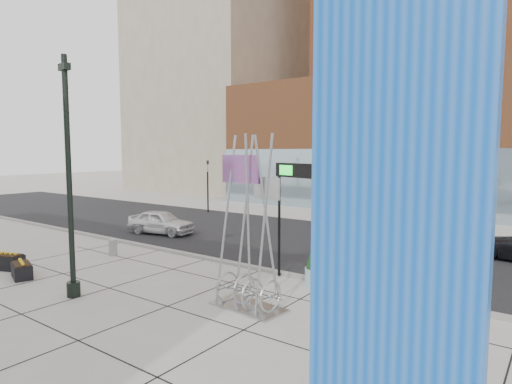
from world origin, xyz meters
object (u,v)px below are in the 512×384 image
Objects in this scene: public_art_sculpture at (248,263)px; blue_pylon at (400,216)px; overhead_street_sign at (296,180)px; lamp_post at (70,200)px; car_silver_mid at (409,249)px; concrete_bollard at (113,248)px; car_white_west at (161,222)px.

blue_pylon is at bearing -30.57° from public_art_sculpture.
lamp_post is at bearing -111.17° from overhead_street_sign.
car_silver_mid is (2.58, 7.58, -0.63)m from public_art_sculpture.
lamp_post reaches higher than concrete_bollard.
lamp_post is at bearing -157.19° from car_white_west.
overhead_street_sign is at bearing 150.92° from car_silver_mid.
concrete_bollard is at bearing -166.49° from car_white_west.
lamp_post reaches higher than car_silver_mid.
overhead_street_sign is (4.95, 6.01, 0.54)m from lamp_post.
blue_pylon is at bearing -132.60° from car_white_west.
blue_pylon reaches higher than overhead_street_sign.
overhead_street_sign is 11.71m from car_white_west.
lamp_post is 11.08m from car_white_west.
blue_pylon is at bearing -32.63° from overhead_street_sign.
lamp_post is at bearing 166.95° from blue_pylon.
lamp_post is at bearing -47.97° from concrete_bollard.
blue_pylon reaches higher than car_white_west.
blue_pylon is at bearing -21.53° from concrete_bollard.
car_white_west is 13.89m from car_silver_mid.
blue_pylon is 1.03× the size of lamp_post.
concrete_bollard is (-3.79, 4.21, -2.85)m from lamp_post.
concrete_bollard is at bearing 123.20° from car_silver_mid.
public_art_sculpture is 7.29× the size of concrete_bollard.
car_silver_mid is (11.69, 5.97, 0.40)m from concrete_bollard.
public_art_sculpture is at bearing 167.36° from car_silver_mid.
blue_pylon is 12.73m from car_silver_mid.
concrete_bollard is at bearing 132.03° from lamp_post.
blue_pylon is 2.01× the size of car_white_west.
lamp_post reaches higher than car_white_west.
lamp_post is 7.80m from overhead_street_sign.
car_white_west is at bearing -177.06° from overhead_street_sign.
blue_pylon is 9.93m from overhead_street_sign.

